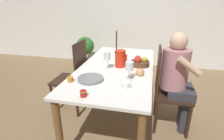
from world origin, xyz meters
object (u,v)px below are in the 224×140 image
chair_opposite (74,76)px  teacup_across (123,58)px  person_seated (177,75)px  chair_person_side (167,88)px  wine_glass_juice (130,67)px  jam_jar_red (70,79)px  wine_glass_water (107,56)px  potted_plant (85,47)px  candlestick_tall (116,43)px  bread_plate (140,74)px  fruit_bowl (140,62)px  red_pitcher (120,58)px  jam_jar_amber (83,93)px  serving_tray (91,79)px  teacup_near_person (126,85)px

chair_opposite → teacup_across: size_ratio=7.01×
person_seated → teacup_across: person_seated is taller
chair_person_side → wine_glass_juice: size_ratio=5.14×
jam_jar_red → wine_glass_water: bearing=57.2°
wine_glass_juice → potted_plant: bearing=121.3°
candlestick_tall → person_seated: bearing=-38.0°
teacup_across → jam_jar_red: (-0.40, -0.82, 0.01)m
bread_plate → chair_opposite: bearing=161.8°
bread_plate → candlestick_tall: size_ratio=0.46×
person_seated → fruit_bowl: (-0.44, 0.15, 0.07)m
wine_glass_water → fruit_bowl: wine_glass_water is taller
person_seated → wine_glass_water: 0.83m
red_pitcher → jam_jar_red: 0.69m
jam_jar_amber → chair_person_side: bearing=44.9°
candlestick_tall → potted_plant: bearing=129.4°
chair_person_side → red_pitcher: bearing=-94.8°
bread_plate → potted_plant: bearing=124.8°
teacup_across → potted_plant: (-1.17, 1.56, -0.29)m
chair_person_side → wine_glass_juice: bearing=-51.2°
serving_tray → candlestick_tall: (0.05, 1.07, 0.15)m
wine_glass_water → bread_plate: bearing=-18.3°
jam_jar_red → chair_opposite: bearing=113.1°
wine_glass_juice → teacup_across: size_ratio=1.36×
chair_person_side → serving_tray: chair_person_side is taller
red_pitcher → serving_tray: size_ratio=0.78×
potted_plant → bread_plate: bearing=-55.2°
chair_opposite → candlestick_tall: (0.49, 0.54, 0.37)m
wine_glass_juice → bread_plate: (0.10, 0.13, -0.11)m
wine_glass_juice → fruit_bowl: bearing=81.1°
teacup_near_person → red_pitcher: bearing=105.8°
teacup_across → jam_jar_red: bearing=-115.9°
person_seated → serving_tray: person_seated is taller
potted_plant → jam_jar_amber: bearing=-68.9°
teacup_near_person → candlestick_tall: 1.20m
chair_person_side → jam_jar_red: chair_person_side is taller
wine_glass_juice → candlestick_tall: candlestick_tall is taller
red_pitcher → jam_jar_red: bearing=-126.7°
jam_jar_amber → fruit_bowl: (0.41, 0.88, 0.01)m
bread_plate → jam_jar_red: bearing=-156.3°
red_pitcher → jam_jar_red: size_ratio=3.44×
candlestick_tall → wine_glass_juice: bearing=-71.2°
teacup_across → fruit_bowl: bearing=-35.6°
serving_tray → jam_jar_red: (-0.19, -0.08, 0.02)m
person_seated → bread_plate: size_ratio=6.55×
teacup_near_person → candlestick_tall: bearing=105.9°
chair_opposite → serving_tray: (0.44, -0.52, 0.23)m
teacup_near_person → jam_jar_red: size_ratio=2.38×
teacup_near_person → jam_jar_red: 0.57m
fruit_bowl → candlestick_tall: bearing=128.8°
person_seated → bread_plate: (-0.41, -0.19, 0.06)m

